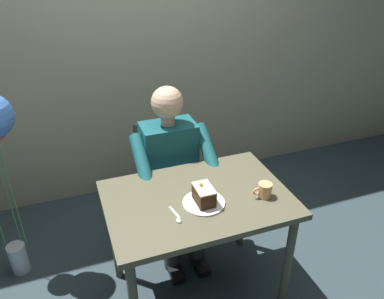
{
  "coord_description": "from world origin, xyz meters",
  "views": [
    {
      "loc": [
        0.62,
        1.59,
        2.02
      ],
      "look_at": [
        -0.0,
        -0.1,
        1.0
      ],
      "focal_mm": 35.44,
      "sensor_mm": 36.0,
      "label": 1
    }
  ],
  "objects": [
    {
      "name": "cake_slice",
      "position": [
        -0.01,
        0.07,
        0.81
      ],
      "size": [
        0.09,
        0.14,
        0.12
      ],
      "color": "#37220D",
      "rests_on": "dessert_plate"
    },
    {
      "name": "cafe_rear_panel",
      "position": [
        0.0,
        -1.39,
        1.5
      ],
      "size": [
        6.4,
        0.12,
        3.0
      ],
      "primitive_type": "cube",
      "color": "#A4A485",
      "rests_on": "ground"
    },
    {
      "name": "chair",
      "position": [
        0.0,
        -0.64,
        0.49
      ],
      "size": [
        0.42,
        0.42,
        0.89
      ],
      "color": "#49514D",
      "rests_on": "ground"
    },
    {
      "name": "dessert_plate",
      "position": [
        -0.01,
        0.07,
        0.76
      ],
      "size": [
        0.23,
        0.23,
        0.01
      ],
      "primitive_type": "cylinder",
      "color": "white",
      "rests_on": "dining_table"
    },
    {
      "name": "seated_person",
      "position": [
        0.0,
        -0.47,
        0.63
      ],
      "size": [
        0.53,
        0.58,
        1.21
      ],
      "color": "#155056",
      "rests_on": "ground"
    },
    {
      "name": "coffee_cup",
      "position": [
        -0.35,
        0.12,
        0.8
      ],
      "size": [
        0.11,
        0.08,
        0.08
      ],
      "color": "tan",
      "rests_on": "dining_table"
    },
    {
      "name": "dessert_spoon",
      "position": [
        0.16,
        0.13,
        0.76
      ],
      "size": [
        0.03,
        0.14,
        0.01
      ],
      "color": "silver",
      "rests_on": "dining_table"
    },
    {
      "name": "ground_plane",
      "position": [
        0.0,
        0.0,
        0.0
      ],
      "size": [
        14.0,
        14.0,
        0.0
      ],
      "primitive_type": "plane",
      "color": "#2E3D43"
    },
    {
      "name": "dining_table",
      "position": [
        0.0,
        0.0,
        0.65
      ],
      "size": [
        1.03,
        0.7,
        0.75
      ],
      "color": "brown",
      "rests_on": "ground"
    }
  ]
}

